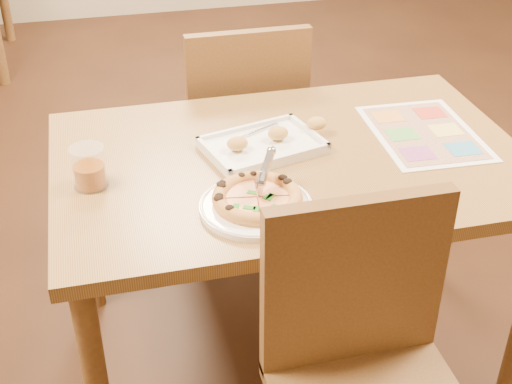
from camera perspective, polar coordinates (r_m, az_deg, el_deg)
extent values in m
plane|color=black|center=(2.41, 2.34, -12.18)|extent=(7.00, 7.00, 0.00)
cube|color=olive|center=(1.98, 2.79, 2.40)|extent=(1.30, 0.85, 0.04)
cylinder|color=brown|center=(2.42, -13.48, -2.50)|extent=(0.06, 0.06, 0.68)
cylinder|color=brown|center=(2.65, 12.71, 0.96)|extent=(0.06, 0.06, 0.68)
cube|color=brown|center=(1.60, 7.85, -7.34)|extent=(0.42, 0.04, 0.45)
cube|color=brown|center=(2.70, -1.48, 5.04)|extent=(0.42, 0.42, 0.04)
cube|color=brown|center=(2.43, -0.58, 7.75)|extent=(0.42, 0.04, 0.45)
cylinder|color=white|center=(1.74, 0.00, -1.18)|extent=(0.36, 0.36, 0.01)
cylinder|color=#E29D4D|center=(1.74, 0.11, -0.68)|extent=(0.22, 0.22, 0.01)
cylinder|color=#FDDD89|center=(1.74, 0.11, -0.47)|extent=(0.18, 0.18, 0.01)
torus|color=#E29D4D|center=(1.73, 0.11, -0.44)|extent=(0.22, 0.22, 0.03)
cylinder|color=silver|center=(1.72, 0.39, 0.71)|extent=(0.04, 0.06, 0.07)
cube|color=silver|center=(1.75, 0.83, 2.03)|extent=(0.07, 0.10, 0.05)
cube|color=white|center=(1.99, 0.53, 3.63)|extent=(0.36, 0.29, 0.02)
cube|color=silver|center=(1.99, 0.53, 3.93)|extent=(0.15, 0.08, 0.00)
ellipsoid|color=gold|center=(1.95, -1.50, 3.90)|extent=(0.06, 0.05, 0.04)
ellipsoid|color=gold|center=(2.00, 1.78, 4.73)|extent=(0.06, 0.05, 0.04)
ellipsoid|color=gold|center=(2.06, 4.88, 5.49)|extent=(0.06, 0.05, 0.04)
cylinder|color=#853F0A|center=(1.87, -13.14, 1.30)|extent=(0.08, 0.08, 0.06)
cylinder|color=white|center=(1.85, -13.23, 1.94)|extent=(0.09, 0.09, 0.11)
cube|color=white|center=(2.14, 13.29, 4.64)|extent=(0.30, 0.42, 0.00)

